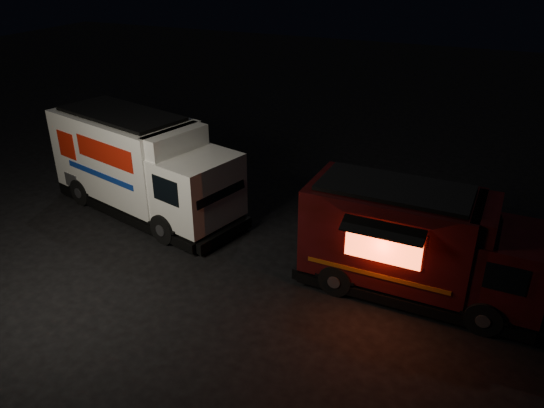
{
  "coord_description": "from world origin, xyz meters",
  "views": [
    {
      "loc": [
        7.18,
        -11.22,
        8.33
      ],
      "look_at": [
        1.27,
        2.0,
        1.19
      ],
      "focal_mm": 35.0,
      "sensor_mm": 36.0,
      "label": 1
    }
  ],
  "objects": [
    {
      "name": "white_truck",
      "position": [
        -3.38,
        2.01,
        1.67
      ],
      "size": [
        7.76,
        4.27,
        3.34
      ],
      "primitive_type": null,
      "rotation": [
        0.0,
        0.0,
        -0.25
      ],
      "color": "silver",
      "rests_on": "ground"
    },
    {
      "name": "ground",
      "position": [
        0.0,
        0.0,
        0.0
      ],
      "size": [
        80.0,
        80.0,
        0.0
      ],
      "primitive_type": "plane",
      "color": "black",
      "rests_on": "ground"
    },
    {
      "name": "red_truck",
      "position": [
        5.9,
        0.97,
        1.46
      ],
      "size": [
        6.31,
        2.45,
        2.91
      ],
      "primitive_type": null,
      "rotation": [
        0.0,
        0.0,
        -0.02
      ],
      "color": "#3D0B0E",
      "rests_on": "ground"
    }
  ]
}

